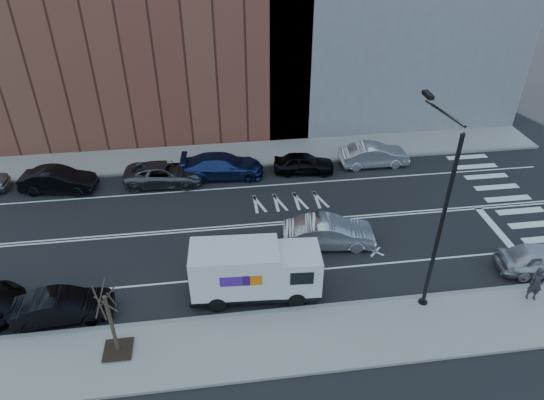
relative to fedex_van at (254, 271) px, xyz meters
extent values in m
plane|color=black|center=(0.86, 5.60, -1.49)|extent=(120.00, 120.00, 0.00)
cube|color=gray|center=(0.86, -3.20, -1.42)|extent=(44.00, 3.60, 0.15)
cube|color=gray|center=(0.86, 14.40, -1.42)|extent=(44.00, 3.60, 0.15)
cube|color=gray|center=(0.86, -1.40, -1.41)|extent=(44.00, 0.25, 0.17)
cube|color=gray|center=(0.86, 12.60, -1.41)|extent=(44.00, 0.25, 0.17)
cylinder|color=black|center=(7.86, -1.80, 3.01)|extent=(0.18, 0.18, 9.00)
cylinder|color=black|center=(7.86, -1.80, -1.39)|extent=(0.44, 0.44, 0.20)
sphere|color=black|center=(7.86, -1.80, 7.46)|extent=(0.20, 0.20, 0.20)
cylinder|color=black|center=(7.86, -0.10, 7.61)|extent=(0.11, 3.49, 0.48)
cube|color=black|center=(7.86, 1.60, 7.71)|extent=(0.25, 0.80, 0.18)
cube|color=#FFF2CC|center=(7.86, 1.60, 7.61)|extent=(0.18, 0.55, 0.03)
cube|color=black|center=(-6.14, -2.80, -1.26)|extent=(1.20, 1.20, 0.04)
cylinder|color=#382B1E|center=(-6.14, -2.80, 0.26)|extent=(0.16, 0.16, 3.20)
cylinder|color=#382B1E|center=(-5.89, -2.80, 1.66)|extent=(0.06, 0.80, 1.44)
cylinder|color=#382B1E|center=(-6.06, -2.56, 1.66)|extent=(0.81, 0.31, 1.19)
cylinder|color=#382B1E|center=(-6.34, -2.65, 1.66)|extent=(0.58, 0.76, 1.50)
cylinder|color=#382B1E|center=(-6.34, -2.95, 1.66)|extent=(0.47, 0.61, 1.37)
cylinder|color=#382B1E|center=(-6.06, -3.04, 1.66)|extent=(0.72, 0.29, 1.13)
cube|color=black|center=(-0.02, 0.00, -1.05)|extent=(6.19, 2.41, 0.29)
cube|color=silver|center=(2.14, -0.13, 0.03)|extent=(2.08, 2.22, 1.96)
cube|color=black|center=(3.14, -0.18, 0.32)|extent=(0.16, 1.82, 0.93)
cube|color=black|center=(2.07, -1.19, 0.32)|extent=(1.08, 0.10, 0.69)
cube|color=black|center=(2.20, 0.94, 0.32)|extent=(1.08, 0.10, 0.69)
cube|color=black|center=(3.10, -0.18, -0.95)|extent=(0.26, 1.97, 0.34)
cube|color=silver|center=(-0.90, 0.05, 0.22)|extent=(4.24, 2.40, 2.26)
cube|color=#47198C|center=(-0.96, -1.04, 0.37)|extent=(1.37, 0.10, 0.54)
cube|color=orange|center=(-0.18, -1.09, 0.37)|extent=(0.88, 0.07, 0.54)
cube|color=#47198C|center=(-0.84, 1.15, 0.37)|extent=(1.37, 0.10, 0.54)
cube|color=orange|center=(-0.05, 1.10, 0.37)|extent=(0.88, 0.07, 0.54)
cylinder|color=black|center=(1.88, -1.09, -1.08)|extent=(0.84, 0.32, 0.82)
cylinder|color=black|center=(2.00, 0.87, -1.08)|extent=(0.84, 0.32, 0.82)
cylinder|color=black|center=(-1.84, -0.87, -1.08)|extent=(0.84, 0.32, 0.82)
cylinder|color=black|center=(-1.72, 1.08, -1.08)|extent=(0.84, 0.32, 0.82)
imported|color=black|center=(-11.59, 11.09, -0.71)|extent=(4.91, 2.28, 1.56)
imported|color=#4C4E54|center=(-4.84, 11.12, -0.77)|extent=(5.35, 2.74, 1.45)
imported|color=navy|center=(-0.98, 11.54, -0.69)|extent=(5.63, 2.59, 1.60)
imported|color=black|center=(4.59, 11.34, -0.79)|extent=(4.31, 2.15, 1.41)
imported|color=silver|center=(9.66, 11.70, -0.70)|extent=(4.82, 1.72, 1.58)
imported|color=#B7B6BC|center=(4.44, 3.27, -0.67)|extent=(5.13, 2.22, 1.64)
imported|color=black|center=(-8.81, -0.42, -0.77)|extent=(4.45, 1.78, 1.44)
imported|color=#BBBBC0|center=(14.79, -0.33, -0.72)|extent=(4.75, 2.39, 1.55)
imported|color=#25242A|center=(13.12, -2.22, -0.43)|extent=(0.76, 0.60, 1.83)
camera|label=1|loc=(-1.45, -17.24, 15.43)|focal=32.00mm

